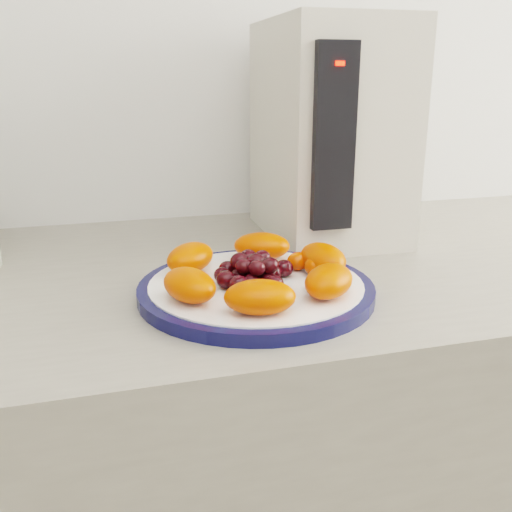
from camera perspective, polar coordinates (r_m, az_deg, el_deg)
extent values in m
cylinder|color=#0C103C|center=(0.68, 0.00, -3.39)|extent=(0.28, 0.28, 0.01)
cylinder|color=white|center=(0.68, 0.00, -3.31)|extent=(0.26, 0.26, 0.02)
cube|color=beige|center=(0.93, 7.27, 12.22)|extent=(0.20, 0.27, 0.33)
cube|color=black|center=(0.79, 7.76, 11.57)|extent=(0.06, 0.02, 0.25)
cube|color=#FF0C05|center=(0.77, 8.38, 18.53)|extent=(0.01, 0.01, 0.01)
ellipsoid|color=#E13000|center=(0.72, 6.71, -0.21)|extent=(0.06, 0.08, 0.04)
ellipsoid|color=#E13000|center=(0.76, 0.59, 1.01)|extent=(0.09, 0.07, 0.04)
ellipsoid|color=#E13000|center=(0.72, -6.59, -0.15)|extent=(0.09, 0.09, 0.04)
ellipsoid|color=#E13000|center=(0.63, -6.67, -2.89)|extent=(0.07, 0.09, 0.04)
ellipsoid|color=#E13000|center=(0.59, 0.39, -4.12)|extent=(0.08, 0.06, 0.04)
ellipsoid|color=#E13000|center=(0.64, 7.29, -2.49)|extent=(0.09, 0.09, 0.04)
ellipsoid|color=black|center=(0.68, 0.00, -1.78)|extent=(0.02, 0.02, 0.02)
ellipsoid|color=black|center=(0.68, 1.66, -1.67)|extent=(0.02, 0.02, 0.02)
ellipsoid|color=black|center=(0.70, 0.41, -1.27)|extent=(0.02, 0.02, 0.02)
ellipsoid|color=black|center=(0.69, -1.22, -1.51)|extent=(0.02, 0.02, 0.02)
ellipsoid|color=black|center=(0.67, -1.68, -2.03)|extent=(0.02, 0.02, 0.02)
ellipsoid|color=black|center=(0.66, -0.44, -2.51)|extent=(0.02, 0.02, 0.02)
ellipsoid|color=black|center=(0.66, 1.27, -2.35)|extent=(0.02, 0.02, 0.02)
ellipsoid|color=black|center=(0.70, 2.82, -1.24)|extent=(0.02, 0.02, 0.02)
ellipsoid|color=black|center=(0.71, 1.57, -0.96)|extent=(0.02, 0.02, 0.02)
ellipsoid|color=black|center=(0.72, -0.05, -0.78)|extent=(0.02, 0.02, 0.02)
ellipsoid|color=black|center=(0.71, -1.65, -0.88)|extent=(0.02, 0.02, 0.02)
ellipsoid|color=black|center=(0.70, -2.87, -1.31)|extent=(0.02, 0.02, 0.02)
ellipsoid|color=black|center=(0.68, -3.38, -1.91)|extent=(0.02, 0.02, 0.02)
ellipsoid|color=black|center=(0.66, -2.99, -2.38)|extent=(0.02, 0.02, 0.02)
ellipsoid|color=black|center=(0.64, -1.73, -2.85)|extent=(0.02, 0.02, 0.02)
ellipsoid|color=black|center=(0.64, 0.05, -3.12)|extent=(0.02, 0.02, 0.02)
ellipsoid|color=black|center=(0.65, 1.82, -2.84)|extent=(0.02, 0.02, 0.02)
ellipsoid|color=black|center=(0.67, 0.00, -0.64)|extent=(0.02, 0.02, 0.02)
ellipsoid|color=black|center=(0.69, 0.62, -0.21)|extent=(0.02, 0.02, 0.02)
ellipsoid|color=black|center=(0.69, -0.78, -0.21)|extent=(0.02, 0.02, 0.02)
ellipsoid|color=black|center=(0.68, -1.62, -0.56)|extent=(0.02, 0.02, 0.02)
ellipsoid|color=black|center=(0.66, -1.26, -1.04)|extent=(0.02, 0.02, 0.02)
ellipsoid|color=black|center=(0.65, 0.09, -1.21)|extent=(0.02, 0.02, 0.02)
ellipsoid|color=black|center=(0.66, 1.37, -0.97)|extent=(0.02, 0.02, 0.02)
ellipsoid|color=#F03601|center=(0.72, 4.25, -0.51)|extent=(0.03, 0.03, 0.02)
ellipsoid|color=#F03601|center=(0.74, 6.14, -0.17)|extent=(0.04, 0.03, 0.02)
ellipsoid|color=#F03601|center=(0.71, 5.90, -1.00)|extent=(0.04, 0.04, 0.02)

